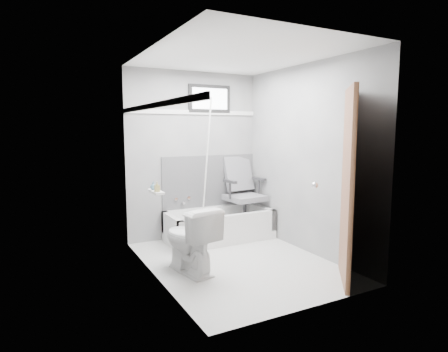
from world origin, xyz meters
TOP-DOWN VIEW (x-y plane):
  - floor at (0.00, 0.00)m, footprint 2.60×2.60m
  - ceiling at (0.00, 0.00)m, footprint 2.60×2.60m
  - wall_back at (0.00, 1.30)m, footprint 2.00×0.02m
  - wall_front at (0.00, -1.30)m, footprint 2.00×0.02m
  - wall_left at (-1.00, 0.00)m, footprint 0.02×2.60m
  - wall_right at (1.00, 0.00)m, footprint 0.02×2.60m
  - bathtub at (0.23, 0.93)m, footprint 1.50×0.70m
  - office_chair at (0.68, 0.98)m, footprint 0.66×0.66m
  - toilet at (-0.62, -0.02)m, footprint 0.55×0.82m
  - door at (0.98, -1.28)m, footprint 0.78×0.78m
  - window at (0.25, 1.29)m, footprint 0.66×0.04m
  - backerboard at (0.25, 1.29)m, footprint 1.50×0.02m
  - trim_back at (0.00, 1.29)m, footprint 2.00×0.02m
  - trim_left at (-0.99, 0.00)m, footprint 0.02×2.60m
  - pole at (0.09, 1.06)m, footprint 0.02×0.37m
  - shelf at (-0.93, 0.18)m, footprint 0.10×0.32m
  - soap_bottle_a at (-0.94, 0.10)m, footprint 0.05×0.05m
  - soap_bottle_b at (-0.94, 0.24)m, footprint 0.10×0.10m
  - faucet at (-0.20, 1.27)m, footprint 0.26×0.10m

SIDE VIEW (x-z plane):
  - floor at x=0.00m, z-range 0.00..0.00m
  - bathtub at x=0.23m, z-range 0.00..0.42m
  - toilet at x=-0.62m, z-range 0.00..0.74m
  - faucet at x=-0.20m, z-range 0.47..0.63m
  - office_chair at x=0.68m, z-range 0.12..1.17m
  - backerboard at x=0.25m, z-range 0.41..1.19m
  - shelf at x=-0.93m, z-range 0.89..0.91m
  - soap_bottle_b at x=-0.94m, z-range 0.92..1.00m
  - soap_bottle_a at x=-0.94m, z-range 0.91..1.02m
  - door at x=0.98m, z-range 0.00..2.00m
  - pole at x=0.09m, z-range 0.09..2.01m
  - wall_back at x=0.00m, z-range 0.00..2.40m
  - wall_front at x=0.00m, z-range 0.00..2.40m
  - wall_left at x=-1.00m, z-range 0.00..2.40m
  - wall_right at x=1.00m, z-range 0.00..2.40m
  - trim_back at x=0.00m, z-range 1.79..1.85m
  - trim_left at x=-0.99m, z-range 1.79..1.85m
  - window at x=0.25m, z-range 1.82..2.22m
  - ceiling at x=0.00m, z-range 2.40..2.40m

